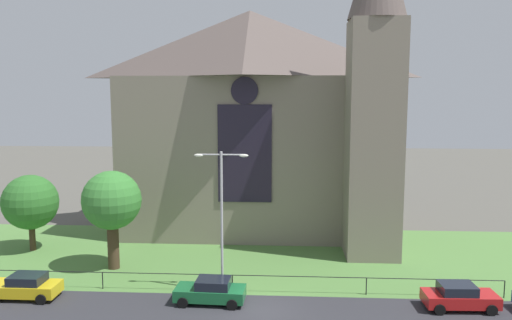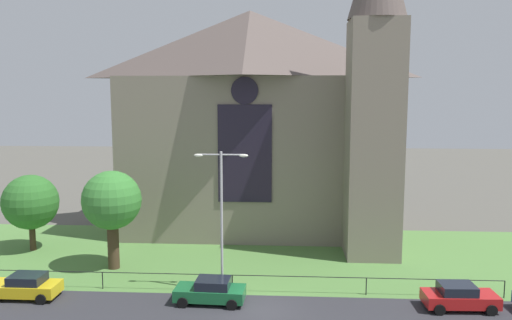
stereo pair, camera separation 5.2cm
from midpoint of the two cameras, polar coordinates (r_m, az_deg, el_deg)
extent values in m
plane|color=#56544C|center=(40.45, 1.34, -10.64)|extent=(160.00, 160.00, 0.00)
cube|color=#517F3D|center=(38.55, 1.23, -11.55)|extent=(120.00, 20.00, 0.01)
cube|color=gray|center=(47.41, -0.63, 0.73)|extent=(22.00, 12.00, 14.00)
pyramid|color=#594C47|center=(47.29, -0.64, 12.85)|extent=(22.00, 12.00, 6.00)
cube|color=black|center=(41.34, -1.22, 0.71)|extent=(4.40, 0.16, 8.00)
cylinder|color=black|center=(41.05, -1.24, 7.79)|extent=(2.20, 0.15, 2.20)
cube|color=gray|center=(39.69, 13.09, 2.12)|extent=(4.00, 4.00, 18.00)
cylinder|color=black|center=(33.15, -2.63, -12.78)|extent=(33.82, 0.05, 0.05)
cylinder|color=black|center=(35.21, -16.80, -12.82)|extent=(0.07, 0.07, 1.10)
cylinder|color=black|center=(33.34, -2.63, -13.67)|extent=(0.07, 0.07, 1.10)
cylinder|color=black|center=(33.56, 12.31, -13.69)|extent=(0.06, 0.07, 1.10)
cylinder|color=black|center=(35.84, 26.15, -12.92)|extent=(0.07, 0.07, 1.10)
cylinder|color=#423021|center=(38.50, -15.68, -9.17)|extent=(0.82, 0.82, 3.46)
sphere|color=#387F33|center=(37.70, -15.86, -4.35)|extent=(4.21, 4.21, 4.21)
cylinder|color=#423021|center=(45.12, -23.76, -7.82)|extent=(0.48, 0.48, 2.33)
sphere|color=#2D6B28|center=(44.49, -23.95, -4.33)|extent=(4.38, 4.38, 4.38)
cylinder|color=#B2B2B7|center=(32.10, -3.83, -7.07)|extent=(0.16, 0.16, 9.04)
cylinder|color=#B2B2B7|center=(31.40, -5.16, 0.61)|extent=(1.40, 0.10, 0.10)
cylinder|color=#B2B2B7|center=(31.22, -2.62, 0.60)|extent=(1.40, 0.10, 0.10)
ellipsoid|color=white|center=(31.51, -6.42, 0.53)|extent=(0.57, 0.26, 0.20)
ellipsoid|color=white|center=(31.16, -1.34, 0.50)|extent=(0.57, 0.26, 0.20)
cube|color=gold|center=(35.38, -24.49, -12.98)|extent=(4.20, 1.81, 0.70)
cube|color=black|center=(35.08, -24.25, -12.06)|extent=(2.00, 1.60, 0.55)
cylinder|color=black|center=(36.90, -25.87, -12.69)|extent=(0.64, 0.22, 0.64)
cylinder|color=black|center=(34.09, -22.94, -14.20)|extent=(0.64, 0.22, 0.64)
cylinder|color=black|center=(35.59, -21.63, -13.20)|extent=(0.64, 0.22, 0.64)
cube|color=#196033|center=(31.81, -5.13, -14.65)|extent=(4.28, 1.99, 0.70)
cube|color=black|center=(31.54, -4.78, -13.62)|extent=(2.07, 1.69, 0.55)
cylinder|color=black|center=(31.42, -8.19, -15.56)|extent=(0.65, 0.25, 0.64)
cylinder|color=black|center=(33.03, -7.40, -14.36)|extent=(0.65, 0.25, 0.64)
cylinder|color=black|center=(30.86, -2.68, -15.92)|extent=(0.65, 0.25, 0.64)
cylinder|color=black|center=(32.50, -2.18, -14.67)|extent=(0.65, 0.25, 0.64)
cube|color=#B21919|center=(33.12, 21.96, -14.26)|extent=(4.26, 1.95, 0.70)
cube|color=black|center=(32.84, 21.68, -13.27)|extent=(2.05, 1.67, 0.55)
cylinder|color=black|center=(34.53, 23.76, -13.97)|extent=(0.65, 0.24, 0.64)
cylinder|color=black|center=(32.99, 24.97, -15.05)|extent=(0.65, 0.24, 0.64)
cylinder|color=black|center=(33.55, 18.96, -14.36)|extent=(0.65, 0.24, 0.64)
cylinder|color=black|center=(31.97, 19.96, -15.52)|extent=(0.65, 0.24, 0.64)
camera|label=1|loc=(0.03, -89.96, 0.01)|focal=35.64mm
camera|label=2|loc=(0.03, 90.04, -0.01)|focal=35.64mm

